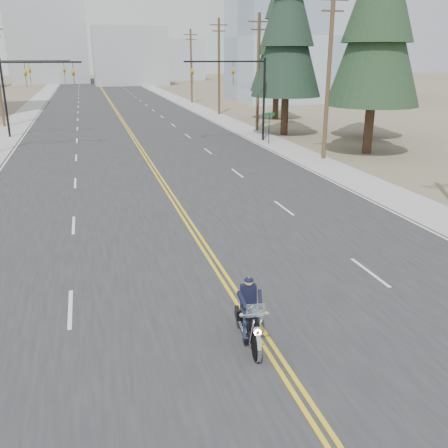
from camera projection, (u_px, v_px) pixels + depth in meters
The scene contains 22 objects.
ground_plane at pixel (276, 359), 12.42m from camera, with size 400.00×400.00×0.00m, color #776D56.
road at pixel (112, 105), 76.37m from camera, with size 20.00×200.00×0.01m, color #303033.
sidewalk_left at pixel (33, 107), 73.50m from camera, with size 3.00×200.00×0.01m, color #A5A5A0.
sidewalk_right at pixel (186, 103), 79.25m from camera, with size 3.00×200.00×0.01m, color #A5A5A0.
traffic_mast_left at pixel (16, 87), 37.83m from camera, with size 7.10×0.26×7.00m.
traffic_mast_right at pixel (242, 83), 42.32m from camera, with size 7.10×0.26×7.00m.
traffic_mast_far at pixel (23, 82), 45.08m from camera, with size 6.10×0.26×7.00m.
street_sign at pixel (269, 123), 41.95m from camera, with size 0.90×0.06×2.62m.
utility_pole_b at pixel (329, 73), 34.64m from camera, with size 2.20×0.30×11.50m.
utility_pole_c at pixel (258, 71), 48.43m from camera, with size 2.20×0.30×11.00m.
utility_pole_d at pixel (219, 66), 62.05m from camera, with size 2.20×0.30×11.50m.
utility_pole_e at pixel (191, 65), 77.66m from camera, with size 2.20×0.30×11.00m.
glass_building at pixel (308, 37), 81.17m from camera, with size 24.00×16.00×20.00m, color #9EB5CC.
haze_bldg_b at pixel (130, 56), 126.38m from camera, with size 18.00×14.00×14.00m, color #ADB2B7.
haze_bldg_c at pixel (269, 47), 120.03m from camera, with size 16.00×12.00×18.00m, color #B7BCC6.
haze_bldg_d at pixel (47, 32), 133.16m from camera, with size 20.00×15.00×26.00m, color #ADB2B7.
haze_bldg_e at pixel (178, 59), 153.79m from camera, with size 14.00×14.00×12.00m, color #B7BCC6.
motorcyclist at pixel (251, 313), 12.88m from camera, with size 0.95×2.22×1.73m, color black, non-canonical shape.
conifer_near at pixel (380, 7), 35.20m from camera, with size 6.83×6.83×18.09m.
conifer_mid at pixel (379, 17), 42.61m from camera, with size 6.71×6.71×17.89m.
conifer_tall at pixel (288, 19), 44.33m from camera, with size 6.43×6.43×17.87m.
conifer_far at pixel (278, 35), 56.46m from camera, with size 6.07×6.07×16.26m.
Camera 1 is at (-4.08, -9.97, 7.17)m, focal length 40.00 mm.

